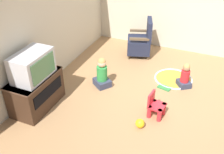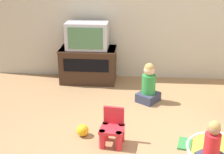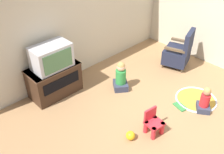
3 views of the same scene
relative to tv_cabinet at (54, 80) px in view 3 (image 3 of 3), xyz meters
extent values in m
plane|color=#9E754C|center=(1.05, -2.15, -0.33)|extent=(30.00, 30.00, 0.00)
cube|color=beige|center=(0.78, 0.35, 1.06)|extent=(5.47, 0.12, 2.77)
cube|color=#382316|center=(0.00, 0.00, -0.01)|extent=(1.00, 0.54, 0.64)
cube|color=#503626|center=(0.00, 0.00, 0.30)|extent=(1.02, 0.55, 0.02)
cube|color=black|center=(0.00, -0.27, 0.06)|extent=(0.80, 0.01, 0.23)
cube|color=#B7B7BC|center=(0.00, -0.02, 0.55)|extent=(0.74, 0.45, 0.48)
cube|color=#47754C|center=(0.00, -0.25, 0.55)|extent=(0.61, 0.02, 0.37)
cylinder|color=brown|center=(2.85, -0.77, -0.28)|extent=(0.04, 0.04, 0.10)
cylinder|color=brown|center=(2.38, -0.93, -0.28)|extent=(0.04, 0.04, 0.10)
cylinder|color=brown|center=(3.00, -1.21, -0.28)|extent=(0.04, 0.04, 0.10)
cylinder|color=brown|center=(2.53, -1.37, -0.28)|extent=(0.04, 0.04, 0.10)
cube|color=#1E2338|center=(2.69, -1.07, -0.06)|extent=(0.73, 0.71, 0.35)
cube|color=#1E2338|center=(2.76, -1.29, 0.36)|extent=(0.56, 0.27, 0.48)
cube|color=brown|center=(2.93, -0.99, 0.22)|extent=(0.22, 0.46, 0.05)
cube|color=brown|center=(2.45, -1.15, 0.22)|extent=(0.22, 0.46, 0.05)
cylinder|color=red|center=(0.49, -2.18, -0.21)|extent=(0.08, 0.08, 0.24)
cylinder|color=red|center=(0.69, -2.21, -0.21)|extent=(0.08, 0.08, 0.24)
cylinder|color=red|center=(0.51, -2.00, -0.21)|extent=(0.08, 0.08, 0.24)
cylinder|color=red|center=(0.71, -2.02, -0.21)|extent=(0.08, 0.08, 0.24)
cube|color=red|center=(0.60, -2.10, -0.11)|extent=(0.31, 0.30, 0.04)
cube|color=red|center=(0.61, -1.98, 0.02)|extent=(0.26, 0.07, 0.22)
cylinder|color=gold|center=(1.91, -2.14, -0.33)|extent=(0.82, 0.82, 0.01)
torus|color=silver|center=(1.91, -2.14, -0.32)|extent=(0.82, 0.82, 0.04)
cube|color=#33384C|center=(1.73, -2.39, -0.27)|extent=(0.36, 0.35, 0.12)
cylinder|color=red|center=(1.73, -2.39, -0.09)|extent=(0.18, 0.18, 0.25)
sphere|color=#9E7051|center=(1.73, -2.39, 0.11)|extent=(0.14, 0.14, 0.14)
sphere|color=tan|center=(1.73, -2.39, 0.14)|extent=(0.13, 0.13, 0.13)
cube|color=#33384C|center=(1.08, -0.81, -0.26)|extent=(0.43, 0.44, 0.14)
cylinder|color=#2D8C3F|center=(1.08, -0.81, -0.03)|extent=(0.22, 0.22, 0.31)
sphere|color=#D8AD8C|center=(1.08, -0.81, 0.20)|extent=(0.18, 0.18, 0.18)
sphere|color=tan|center=(1.08, -0.81, 0.24)|extent=(0.16, 0.16, 0.16)
sphere|color=yellow|center=(0.20, -1.93, -0.25)|extent=(0.16, 0.16, 0.16)
cube|color=#337F3D|center=(1.50, -2.04, -0.32)|extent=(0.22, 0.30, 0.02)
camera|label=1|loc=(-3.01, -2.79, 2.79)|focal=42.00mm
camera|label=2|loc=(0.85, -5.41, 1.84)|focal=50.00mm
camera|label=3|loc=(-2.12, -3.92, 3.06)|focal=42.00mm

